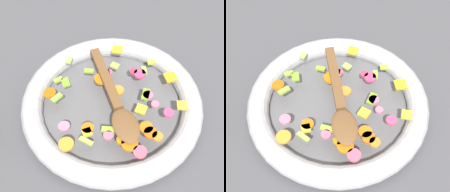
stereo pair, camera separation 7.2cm
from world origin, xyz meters
The scene contains 4 objects.
ground_plane centered at (0.00, 0.00, 0.00)m, with size 4.00×4.00×0.00m, color #4C4C51.
skillet centered at (0.00, 0.00, 0.02)m, with size 0.43×0.43×0.05m.
chopped_vegetables centered at (0.03, -0.01, 0.05)m, with size 0.33×0.34×0.01m.
wooden_spoon centered at (0.03, -0.01, 0.06)m, with size 0.27×0.16×0.01m.
Camera 2 is at (0.36, -0.25, 0.62)m, focal length 50.00 mm.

